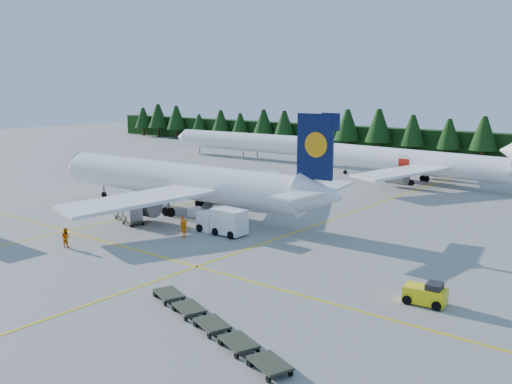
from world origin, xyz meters
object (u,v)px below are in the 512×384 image
Objects in this scene: airliner_red at (406,161)px; airstairs at (206,211)px; airliner_navy at (171,180)px; baggage_tug at (426,294)px; service_truck at (222,221)px.

airliner_red is 40.01m from airstairs.
airstairs is (-8.28, -39.05, -2.69)m from airliner_red.
airstairs is at bearing -4.34° from airliner_navy.
airstairs reaches higher than baggage_tug.
airliner_navy is 7.58× the size of service_truck.
service_truck is at bearing -87.16° from airliner_red.
airstairs is 33.67m from baggage_tug.
airliner_navy reaches higher than airstairs.
airliner_navy is 8.48× the size of airstairs.
airstairs is at bearing 155.89° from baggage_tug.
airliner_red is 7.48× the size of airstairs.
baggage_tug is at bearing -17.55° from airliner_navy.
airliner_navy is 6.94m from airstairs.
service_truck is 1.87× the size of baggage_tug.
airliner_navy is at bearing -105.73° from airliner_red.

